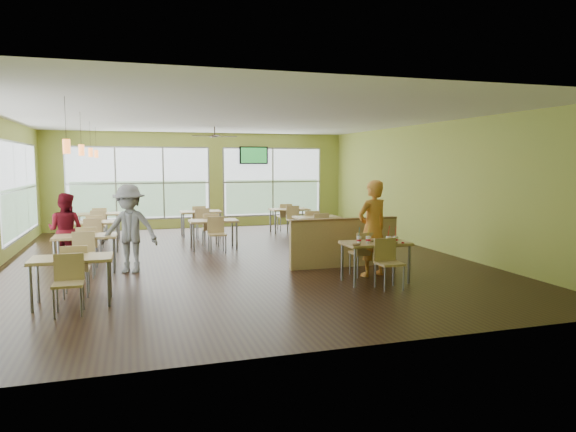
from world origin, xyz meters
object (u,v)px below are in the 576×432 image
object	(u,v)px
half_wall_divider	(344,242)
main_table	(375,248)
food_basket	(392,239)
man_plaid	(372,228)

from	to	relation	value
half_wall_divider	main_table	bearing A→B (deg)	-90.00
half_wall_divider	food_basket	distance (m)	1.43
half_wall_divider	man_plaid	xyz separation A→B (m)	(0.17, -0.96, 0.41)
main_table	half_wall_divider	world-z (taller)	half_wall_divider
man_plaid	half_wall_divider	bearing A→B (deg)	-95.28
half_wall_divider	man_plaid	distance (m)	1.06
main_table	man_plaid	distance (m)	0.60
main_table	man_plaid	bearing A→B (deg)	70.30
main_table	man_plaid	size ratio (longest dim) A/B	0.81
main_table	half_wall_divider	size ratio (longest dim) A/B	0.63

